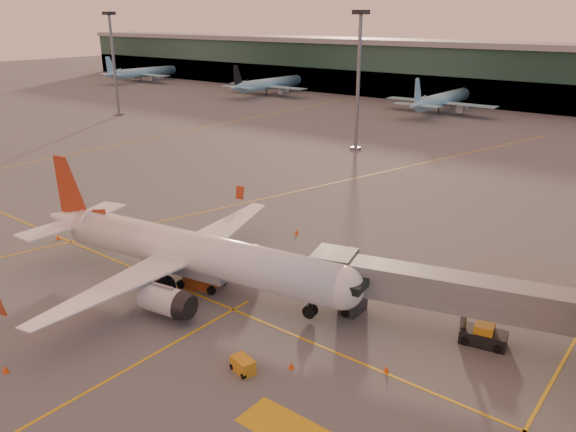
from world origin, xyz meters
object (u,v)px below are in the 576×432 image
Objects in this scene: main_airplane at (187,252)px; pushback_tug at (483,336)px; gpu_cart at (243,365)px; catering_truck at (199,263)px.

main_airplane reaches higher than pushback_tug.
gpu_cart is 0.56× the size of pushback_tug.
pushback_tug is at bearing 63.74° from gpu_cart.
main_airplane reaches higher than gpu_cart.
main_airplane is 15.41m from gpu_cart.
gpu_cart is at bearing -46.10° from catering_truck.
main_airplane is at bearing 166.95° from gpu_cart.
catering_truck is at bearing 163.00° from gpu_cart.
catering_truck is 1.53× the size of pushback_tug.
catering_truck is 25.99m from pushback_tug.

